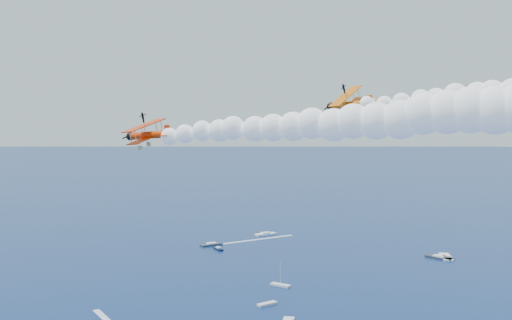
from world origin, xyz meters
The scene contains 5 objects.
biplane_lead centered at (4.69, 30.18, 61.21)m, with size 7.98×8.95×5.39m, color #DC6104, non-canonical shape.
biplane_trail centered at (-15.68, 6.58, 56.97)m, with size 7.48×8.38×5.05m, color red, non-canonical shape.
smoke_trail_trail centered at (9.38, 8.11, 58.84)m, with size 49.54×8.11×9.16m, color white, non-canonical shape.
spectator_boats centered at (-14.63, 123.88, 0.35)m, with size 231.86×164.20×0.70m.
boat_wakes centered at (-52.01, 89.91, 0.03)m, with size 124.44×172.53×0.04m.
Camera 1 is at (39.16, -60.56, 60.59)m, focal length 43.55 mm.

